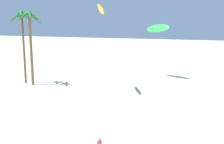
% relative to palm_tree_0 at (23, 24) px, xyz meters
% --- Properties ---
extents(palm_tree_0, '(4.35, 4.10, 11.03)m').
position_rel_palm_tree_0_xyz_m(palm_tree_0, '(0.00, 0.00, 0.00)').
color(palm_tree_0, brown).
rests_on(palm_tree_0, ground).
extents(palm_tree_1, '(4.79, 4.82, 10.89)m').
position_rel_palm_tree_0_xyz_m(palm_tree_1, '(1.66, -0.60, -0.07)').
color(palm_tree_1, brown).
rests_on(palm_tree_1, ground).
extents(flying_kite_1, '(5.56, 10.40, 9.12)m').
position_rel_palm_tree_0_xyz_m(flying_kite_1, '(17.94, 11.26, -0.81)').
color(flying_kite_1, green).
rests_on(flying_kite_1, ground).
extents(flying_kite_2, '(2.61, 5.32, 11.79)m').
position_rel_palm_tree_0_xyz_m(flying_kite_2, '(12.89, -0.76, 1.83)').
color(flying_kite_2, yellow).
rests_on(flying_kite_2, ground).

